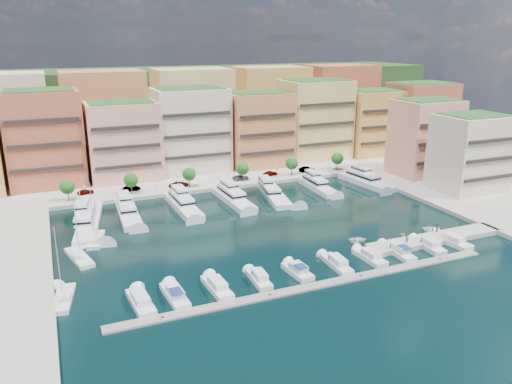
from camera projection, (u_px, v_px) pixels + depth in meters
The scene contains 62 objects.
ground at pixel (263, 226), 113.77m from camera, with size 400.00×400.00×0.00m, color black.
north_quay at pixel (190, 165), 168.35m from camera, with size 220.00×64.00×2.00m, color #9E998E.
east_quay at pixel (494, 203), 129.69m from camera, with size 34.00×76.00×2.00m, color #9E998E.
hillside at pixel (159, 139), 210.61m from camera, with size 240.00×40.00×58.00m, color #243B18.
south_pontoon at pixel (317, 286), 86.25m from camera, with size 72.00×2.20×0.35m, color gray.
finger_pier at pixel (435, 241), 105.51m from camera, with size 32.00×5.00×2.00m, color #9E998E.
apartment_1 at pixel (45, 138), 139.01m from camera, with size 20.00×16.50×26.80m.
apartment_2 at pixel (123, 141), 145.61m from camera, with size 20.00×15.50×22.80m.
apartment_3 at pixel (191, 130), 154.71m from camera, with size 22.00×16.50×25.80m.
apartment_4 at pixel (258, 129), 161.39m from camera, with size 20.00×15.50×23.80m.
apartment_5 at pixel (315, 119), 170.85m from camera, with size 22.00×16.50×26.80m.
apartment_6 at pixel (372, 122), 177.83m from camera, with size 20.00×15.50×22.80m.
apartment_7 at pixel (420, 117), 183.18m from camera, with size 22.00×16.50×24.80m.
apartment_east_a at pixel (425, 137), 150.68m from camera, with size 18.00×14.50×22.80m.
apartment_east_b at pixel (470, 153), 135.13m from camera, with size 18.00×14.50×20.80m.
backblock_0 at pixel (5, 123), 153.81m from camera, with size 26.00×18.00×30.00m, color beige.
backblock_1 at pixel (105, 117), 164.92m from camera, with size 26.00×18.00×30.00m, color #CB6E4C.
backblock_2 at pixel (193, 112), 176.03m from camera, with size 26.00×18.00×30.00m, color #F1D37F.
backblock_3 at pixel (270, 108), 187.14m from camera, with size 26.00×18.00×30.00m, color tan.
backblock_4 at pixel (339, 104), 198.25m from camera, with size 26.00×18.00×30.00m, color #B94E3D.
tree_0 at pixel (67, 187), 127.04m from camera, with size 3.80×3.80×5.65m.
tree_1 at pixel (131, 180), 132.97m from camera, with size 3.80×3.80×5.65m.
tree_2 at pixel (189, 174), 138.89m from camera, with size 3.80×3.80×5.65m.
tree_3 at pixel (243, 169), 144.82m from camera, with size 3.80×3.80×5.65m.
tree_4 at pixel (292, 163), 150.74m from camera, with size 3.80×3.80×5.65m.
tree_5 at pixel (337, 159), 156.67m from camera, with size 3.80×3.80×5.65m.
lamppost_0 at pixel (85, 191), 126.77m from camera, with size 0.30×0.30×4.20m.
lamppost_1 at pixel (155, 183), 133.44m from camera, with size 0.30×0.30×4.20m.
lamppost_2 at pixel (219, 176), 140.10m from camera, with size 0.30×0.30×4.20m.
lamppost_3 at pixel (277, 170), 146.77m from camera, with size 0.30×0.30×4.20m.
lamppost_4 at pixel (330, 164), 153.44m from camera, with size 0.30×0.30×4.20m.
yacht_0 at pixel (88, 219), 114.59m from camera, with size 8.84×27.07×7.30m.
yacht_1 at pixel (128, 211), 120.16m from camera, with size 5.28×21.55×7.30m.
yacht_2 at pixel (182, 204), 125.42m from camera, with size 5.15×21.04×7.30m.
yacht_3 at pixel (232, 197), 130.57m from camera, with size 5.31×20.66×7.30m.
yacht_4 at pixel (272, 193), 134.29m from camera, with size 8.22×22.04×7.30m.
yacht_5 at pixel (317, 185), 141.34m from camera, with size 4.67×17.76×7.30m.
yacht_6 at pixel (364, 180), 146.07m from camera, with size 7.08×20.40×7.30m.
cruiser_0 at pixel (141, 302), 80.00m from camera, with size 3.59×9.26×2.55m.
cruiser_1 at pixel (175, 295), 82.04m from camera, with size 3.22×9.28×2.66m.
cruiser_2 at pixel (217, 287), 84.78m from camera, with size 3.30×9.08×2.55m.
cruiser_3 at pixel (259, 279), 87.66m from camera, with size 2.83×7.83×2.55m.
cruiser_4 at pixel (298, 271), 90.48m from camera, with size 3.36×7.53×2.66m.
cruiser_5 at pixel (337, 264), 93.53m from camera, with size 3.04×9.05×2.55m.
cruiser_6 at pixel (370, 257), 96.31m from camera, with size 2.98×8.19×2.55m.
cruiser_7 at pixel (399, 252), 98.78m from camera, with size 3.09×9.06×2.66m.
cruiser_8 at pixel (429, 246), 101.66m from camera, with size 3.49×8.18×2.55m.
cruiser_9 at pixel (452, 241), 103.89m from camera, with size 3.77×9.10×2.55m.
sailboat_1 at pixel (79, 258), 96.61m from camera, with size 5.14×10.86×13.20m.
sailboat_0 at pixel (64, 299), 81.30m from camera, with size 4.48×9.83×13.20m.
sailboat_2 at pixel (96, 240), 105.01m from camera, with size 4.74×9.75×13.20m.
tender_1 at pixel (402, 234), 108.27m from camera, with size 1.17×1.36×0.71m, color beige.
tender_2 at pixel (431, 229), 111.11m from camera, with size 2.92×4.09×0.85m, color white.
tender_0 at pixel (358, 240), 105.14m from camera, with size 2.79×3.91×0.81m, color silver.
car_0 at pixel (86, 192), 133.42m from camera, with size 1.71×4.24×1.44m, color gray.
car_1 at pixel (131, 188), 136.03m from camera, with size 1.73×4.96×1.63m, color gray.
car_2 at pixel (179, 184), 139.69m from camera, with size 2.64×5.73×1.59m, color gray.
car_3 at pixel (241, 177), 146.90m from camera, with size 2.07×5.10×1.48m, color gray.
car_4 at pixel (270, 173), 151.19m from camera, with size 1.96×4.87×1.66m, color gray.
car_5 at pixel (307, 170), 155.23m from camera, with size 1.82×5.21×1.72m, color gray.
person_0 at pixel (407, 239), 101.65m from camera, with size 0.63×0.41×1.73m, color #27294F.
person_1 at pixel (437, 228), 107.45m from camera, with size 0.96×0.75×1.97m, color brown.
Camera 1 is at (-42.80, -97.37, 41.17)m, focal length 35.00 mm.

